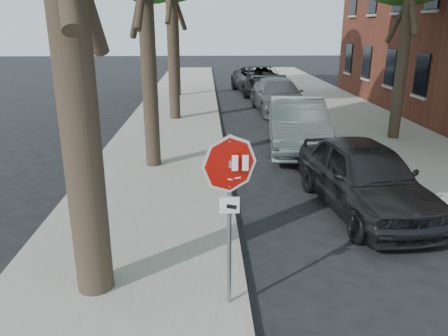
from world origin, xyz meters
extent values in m
plane|color=black|center=(0.00, 0.00, 0.00)|extent=(120.00, 120.00, 0.00)
cube|color=gray|center=(-2.50, 12.00, 0.06)|extent=(4.00, 55.00, 0.12)
cube|color=gray|center=(6.00, 12.00, 0.06)|extent=(4.00, 55.00, 0.12)
cube|color=#9E9384|center=(-0.45, 12.00, 0.07)|extent=(0.12, 55.00, 0.13)
cube|color=#9E9384|center=(3.95, 12.00, 0.07)|extent=(0.12, 55.00, 0.13)
cylinder|color=gray|center=(-0.70, 0.00, 1.42)|extent=(0.06, 0.06, 2.60)
cube|color=#99999E|center=(-0.70, -0.03, 2.32)|extent=(0.05, 0.06, 0.10)
cylinder|color=#99999E|center=(-0.70, -0.03, 2.32)|extent=(0.76, 0.32, 0.82)
cylinder|color=white|center=(-0.70, -0.05, 2.32)|extent=(0.76, 0.32, 0.82)
cylinder|color=#C20E07|center=(-0.70, -0.05, 2.32)|extent=(0.68, 0.29, 0.74)
cube|color=white|center=(-0.91, -0.06, 2.34)|extent=(0.08, 0.00, 0.22)
cube|color=white|center=(-0.77, -0.06, 2.34)|extent=(0.08, 0.00, 0.22)
cube|color=white|center=(-0.63, -0.06, 2.34)|extent=(0.08, 0.00, 0.22)
cube|color=white|center=(-0.49, -0.06, 2.34)|extent=(0.08, 0.00, 0.22)
cube|color=silver|center=(-0.81, -0.07, 2.13)|extent=(0.08, 0.00, 0.03)
cube|color=silver|center=(-0.70, -0.07, 2.11)|extent=(0.08, 0.00, 0.03)
cube|color=silver|center=(-0.59, -0.07, 2.13)|extent=(0.08, 0.00, 0.03)
cube|color=white|center=(-0.70, -0.04, 1.72)|extent=(0.28, 0.02, 0.24)
cube|color=black|center=(-0.67, -0.05, 1.70)|extent=(0.15, 0.00, 0.08)
cylinder|color=black|center=(-2.40, 14.00, 5.12)|extent=(0.48, 0.48, 10.00)
cylinder|color=black|center=(-2.70, 21.00, 4.62)|extent=(0.40, 0.40, 9.00)
cylinder|color=black|center=(6.00, 10.00, 4.62)|extent=(0.40, 0.40, 9.00)
imported|color=black|center=(2.60, 3.66, 0.81)|extent=(2.45, 4.96, 1.63)
imported|color=#A9AEB2|center=(2.12, 8.94, 0.86)|extent=(2.42, 5.37, 1.71)
imported|color=#505155|center=(2.60, 16.02, 0.80)|extent=(2.49, 5.60, 1.60)
imported|color=black|center=(2.46, 22.17, 0.86)|extent=(3.54, 6.48, 1.72)
camera|label=1|loc=(-1.01, -5.64, 4.09)|focal=35.00mm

